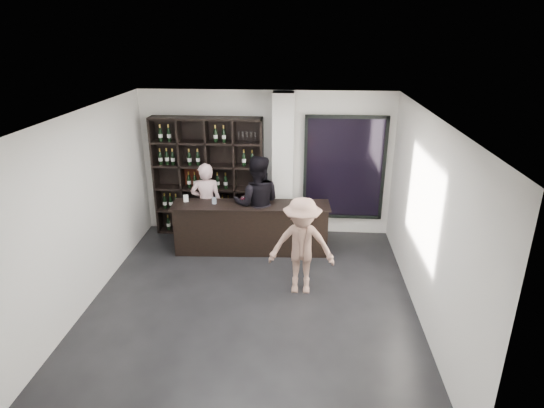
# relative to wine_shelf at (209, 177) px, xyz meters

# --- Properties ---
(floor) EXTENTS (5.00, 5.50, 0.01)m
(floor) POSITION_rel_wine_shelf_xyz_m (1.15, -2.57, -1.20)
(floor) COLOR black
(floor) RESTS_ON ground
(wine_shelf) EXTENTS (2.20, 0.35, 2.40)m
(wine_shelf) POSITION_rel_wine_shelf_xyz_m (0.00, 0.00, 0.00)
(wine_shelf) COLOR black
(wine_shelf) RESTS_ON floor
(structural_column) EXTENTS (0.40, 0.40, 2.90)m
(structural_column) POSITION_rel_wine_shelf_xyz_m (1.50, -0.10, 0.25)
(structural_column) COLOR silver
(structural_column) RESTS_ON floor
(glass_panel) EXTENTS (1.60, 0.08, 2.10)m
(glass_panel) POSITION_rel_wine_shelf_xyz_m (2.70, 0.12, 0.20)
(glass_panel) COLOR black
(glass_panel) RESTS_ON floor
(tasting_counter) EXTENTS (2.91, 0.61, 0.96)m
(tasting_counter) POSITION_rel_wine_shelf_xyz_m (0.94, -0.82, -0.72)
(tasting_counter) COLOR black
(tasting_counter) RESTS_ON floor
(taster_pink) EXTENTS (0.63, 0.44, 1.64)m
(taster_pink) POSITION_rel_wine_shelf_xyz_m (0.05, -0.51, -0.38)
(taster_pink) COLOR beige
(taster_pink) RESTS_ON floor
(taster_black) EXTENTS (0.94, 0.76, 1.86)m
(taster_black) POSITION_rel_wine_shelf_xyz_m (1.05, -0.72, -0.27)
(taster_black) COLOR black
(taster_black) RESTS_ON floor
(customer) EXTENTS (1.05, 0.61, 1.60)m
(customer) POSITION_rel_wine_shelf_xyz_m (1.90, -2.17, -0.40)
(customer) COLOR #A27867
(customer) RESTS_ON floor
(wine_glass) EXTENTS (0.12, 0.12, 0.21)m
(wine_glass) POSITION_rel_wine_shelf_xyz_m (0.81, -0.88, -0.14)
(wine_glass) COLOR white
(wine_glass) RESTS_ON tasting_counter
(spit_cup) EXTENTS (0.11, 0.11, 0.11)m
(spit_cup) POSITION_rel_wine_shelf_xyz_m (0.26, -0.82, -0.19)
(spit_cup) COLOR silver
(spit_cup) RESTS_ON tasting_counter
(napkin_stack) EXTENTS (0.12, 0.12, 0.02)m
(napkin_stack) POSITION_rel_wine_shelf_xyz_m (1.78, -0.79, -0.23)
(napkin_stack) COLOR white
(napkin_stack) RESTS_ON tasting_counter
(card_stand) EXTENTS (0.10, 0.07, 0.13)m
(card_stand) POSITION_rel_wine_shelf_xyz_m (-0.28, -0.77, -0.18)
(card_stand) COLOR white
(card_stand) RESTS_ON tasting_counter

